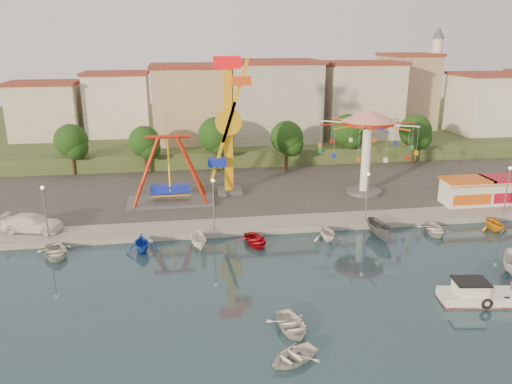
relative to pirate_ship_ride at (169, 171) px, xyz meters
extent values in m
plane|color=#142C37|center=(12.42, -22.38, -4.39)|extent=(200.00, 200.00, 0.00)
cube|color=#9E998E|center=(12.42, 39.62, -4.09)|extent=(200.00, 100.00, 0.60)
cube|color=#4C4944|center=(12.42, 7.62, -3.79)|extent=(90.00, 28.00, 0.01)
cube|color=#384C26|center=(12.42, 44.62, -2.89)|extent=(200.00, 60.00, 3.00)
cube|color=#59595E|center=(0.00, 0.00, -3.64)|extent=(10.00, 5.00, 0.30)
cube|color=#162AC3|center=(0.00, 0.00, -2.19)|extent=(4.50, 1.40, 1.00)
cylinder|color=#AA230D|center=(0.00, 0.00, 4.01)|extent=(5.00, 0.40, 0.40)
cube|color=#59595E|center=(7.16, 2.71, -3.54)|extent=(3.00, 3.00, 0.50)
cube|color=#FAAF15|center=(7.16, 2.71, 3.71)|extent=(1.00, 1.00, 15.00)
cube|color=red|center=(7.16, 2.71, 12.01)|extent=(3.20, 0.50, 1.40)
cylinder|color=#FAAF15|center=(7.16, 1.91, 5.21)|extent=(3.20, 0.50, 3.20)
cube|color=#FAAF15|center=(7.92, 1.71, 7.59)|extent=(3.36, 0.35, 9.64)
cube|color=#E94814|center=(8.67, 1.71, 9.97)|extent=(2.20, 1.20, 1.00)
cylinder|color=#59595E|center=(23.73, -0.01, -3.59)|extent=(4.40, 4.40, 0.40)
cylinder|color=white|center=(23.73, -0.01, 0.71)|extent=(1.10, 1.10, 9.00)
cylinder|color=#AA230D|center=(23.73, -0.01, 5.01)|extent=(6.00, 6.00, 0.50)
cone|color=red|center=(23.73, -0.01, 5.91)|extent=(6.40, 6.40, 1.40)
cube|color=white|center=(33.73, -5.88, -2.39)|extent=(5.00, 3.00, 2.80)
cube|color=#CD5512|center=(33.73, -5.88, -0.84)|extent=(5.40, 3.40, 0.25)
cube|color=red|center=(33.73, -7.58, -1.19)|extent=(5.00, 0.77, 0.43)
cube|color=white|center=(38.73, -5.88, -2.39)|extent=(5.00, 3.00, 2.80)
cube|color=#AE0D27|center=(38.73, -5.88, -0.84)|extent=(5.40, 3.40, 0.25)
cylinder|color=#59595E|center=(-11.58, -9.38, -1.29)|extent=(0.14, 0.14, 5.00)
cylinder|color=#59595E|center=(4.42, -9.38, -1.29)|extent=(0.14, 0.14, 5.00)
cylinder|color=#59595E|center=(20.42, -9.38, -1.29)|extent=(0.14, 0.14, 5.00)
cylinder|color=#59595E|center=(36.42, -9.38, -1.29)|extent=(0.14, 0.14, 5.00)
cylinder|color=#382314|center=(-13.58, 14.60, -2.00)|extent=(0.44, 0.44, 3.60)
sphere|color=black|center=(-13.58, 14.60, 1.10)|extent=(4.60, 4.60, 4.60)
cylinder|color=#382314|center=(-3.58, 13.86, -2.09)|extent=(0.44, 0.44, 3.40)
sphere|color=black|center=(-3.58, 13.86, 0.83)|extent=(4.35, 4.35, 4.35)
cylinder|color=#382314|center=(6.42, 13.43, -1.83)|extent=(0.44, 0.44, 3.92)
sphere|color=black|center=(6.42, 13.43, 1.54)|extent=(5.02, 5.02, 5.02)
cylinder|color=#382314|center=(16.42, 11.98, -1.96)|extent=(0.44, 0.44, 3.66)
sphere|color=black|center=(16.42, 11.98, 1.18)|extent=(4.68, 4.68, 4.68)
cylinder|color=#382314|center=(26.42, 14.97, -1.89)|extent=(0.44, 0.44, 3.80)
sphere|color=black|center=(26.42, 14.97, 1.37)|extent=(4.86, 4.86, 4.86)
cylinder|color=#382314|center=(36.42, 13.16, -1.91)|extent=(0.44, 0.44, 3.77)
sphere|color=black|center=(36.42, 13.16, 1.33)|extent=(4.83, 4.83, 4.83)
cube|color=beige|center=(-20.95, 23.68, 4.54)|extent=(9.26, 9.53, 11.87)
cube|color=silver|center=(-8.91, 29.00, 2.92)|extent=(12.33, 9.01, 8.63)
cube|color=tan|center=(4.23, 29.58, 4.22)|extent=(11.95, 9.28, 11.23)
cube|color=beige|center=(18.02, 26.42, 3.20)|extent=(12.59, 10.50, 9.20)
cube|color=beige|center=(31.49, 29.82, 3.22)|extent=(10.75, 9.23, 9.24)
cube|color=tan|center=(44.79, 27.95, 4.21)|extent=(12.77, 10.96, 11.21)
cube|color=silver|center=(56.57, 26.39, 4.78)|extent=(8.23, 8.98, 12.36)
cylinder|color=silver|center=(48.42, 31.62, 6.61)|extent=(1.80, 1.80, 16.00)
cylinder|color=#59595E|center=(48.42, 31.62, 11.61)|extent=(2.80, 2.80, 0.30)
cone|color=#59595E|center=(48.42, 31.62, 15.61)|extent=(2.20, 2.20, 2.00)
cube|color=white|center=(23.08, -26.05, -4.05)|extent=(5.93, 2.99, 1.02)
cube|color=#AA230D|center=(23.08, -26.05, -4.30)|extent=(5.93, 2.99, 0.18)
cube|color=white|center=(22.40, -25.93, -3.20)|extent=(2.50, 2.03, 1.02)
cube|color=black|center=(22.40, -25.93, -2.64)|extent=(2.76, 2.28, 0.14)
torus|color=black|center=(23.08, -27.18, -3.88)|extent=(0.89, 0.36, 0.86)
torus|color=black|center=(24.67, -27.12, -3.88)|extent=(0.89, 0.36, 0.86)
imported|color=white|center=(8.34, -27.54, -3.99)|extent=(3.30, 4.24, 0.80)
imported|color=white|center=(7.71, -30.93, -4.04)|extent=(4.19, 3.81, 0.71)
imported|color=white|center=(-13.59, -7.18, -2.93)|extent=(6.36, 3.68, 1.73)
imported|color=silver|center=(-10.32, -12.58, -3.96)|extent=(4.08, 4.91, 0.88)
imported|color=#1542BB|center=(-2.60, -12.58, -3.52)|extent=(3.20, 3.60, 1.75)
imported|color=white|center=(2.69, -12.58, -3.70)|extent=(1.82, 3.74, 1.39)
imported|color=#B40E18|center=(8.13, -12.58, -3.99)|extent=(3.52, 4.41, 0.82)
imported|color=white|center=(15.31, -12.58, -3.55)|extent=(2.92, 3.34, 1.68)
imported|color=#55575A|center=(20.76, -12.58, -3.58)|extent=(2.12, 4.41, 1.64)
imported|color=silver|center=(26.63, -12.58, -3.98)|extent=(3.73, 4.58, 0.83)
imported|color=orange|center=(33.20, -12.58, -3.56)|extent=(2.77, 3.19, 1.66)
camera|label=1|loc=(1.43, -56.60, 14.75)|focal=35.00mm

